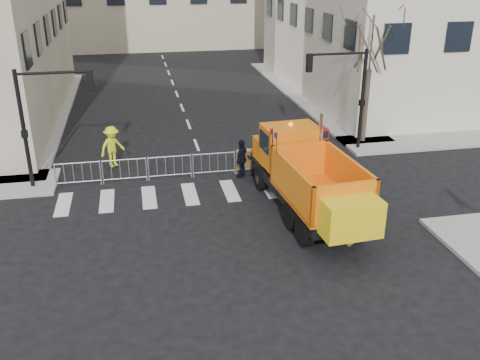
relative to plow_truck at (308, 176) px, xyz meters
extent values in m
plane|color=black|center=(-3.33, -2.60, -1.68)|extent=(120.00, 120.00, 0.00)
cube|color=gray|center=(-3.33, 5.90, -1.60)|extent=(64.00, 5.00, 0.15)
cylinder|color=black|center=(-11.33, 4.90, 1.02)|extent=(0.18, 0.18, 5.40)
cylinder|color=black|center=(5.17, 6.90, 1.02)|extent=(0.18, 0.18, 5.40)
cube|color=black|center=(-0.02, 0.23, -0.73)|extent=(2.78, 7.29, 0.45)
cylinder|color=black|center=(-1.24, 2.73, -1.13)|extent=(0.42, 1.11, 1.09)
cylinder|color=black|center=(0.84, 2.87, -1.13)|extent=(0.42, 1.11, 1.09)
cylinder|color=black|center=(-0.97, -1.14, -1.13)|extent=(0.42, 1.11, 1.09)
cylinder|color=black|center=(1.11, -0.99, -1.13)|extent=(0.42, 1.11, 1.09)
cylinder|color=black|center=(-0.88, -2.42, -1.13)|extent=(0.42, 1.11, 1.09)
cylinder|color=black|center=(1.20, -2.28, -1.13)|extent=(0.42, 1.11, 1.09)
cube|color=orange|center=(-0.24, 3.40, -0.04)|extent=(2.19, 1.73, 0.99)
cube|color=orange|center=(-0.15, 2.11, 0.56)|extent=(2.39, 1.74, 1.79)
cylinder|color=silver|center=(0.94, 1.44, 0.91)|extent=(0.14, 0.14, 2.38)
cube|color=orange|center=(0.08, -1.16, 0.31)|extent=(2.78, 4.53, 1.64)
cube|color=yellow|center=(0.27, -3.84, 0.01)|extent=(2.05, 1.13, 1.29)
cube|color=brown|center=(-0.36, 5.08, -1.03)|extent=(3.21, 0.79, 1.12)
imported|color=black|center=(0.91, 4.37, -0.67)|extent=(0.88, 0.81, 2.02)
imported|color=black|center=(-1.09, 4.40, -0.78)|extent=(1.06, 0.96, 1.79)
imported|color=black|center=(-1.78, 4.40, -0.75)|extent=(0.99, 1.16, 1.86)
imported|color=#DBF21C|center=(-7.76, 6.65, -0.51)|extent=(1.51, 1.36, 2.03)
cube|color=#B30D19|center=(3.26, 7.13, -0.98)|extent=(0.45, 0.40, 1.10)
camera|label=1|loc=(-6.53, -18.66, 8.14)|focal=40.00mm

